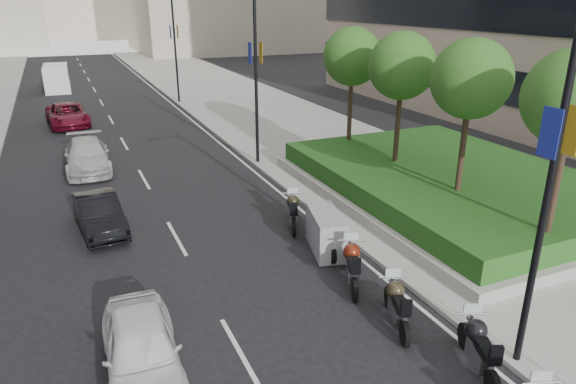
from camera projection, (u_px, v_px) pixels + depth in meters
sidewalk_right at (259, 111)px, 38.61m from camera, size 10.00×100.00×0.15m
lane_edge at (190, 119)px, 36.62m from camera, size 0.12×100.00×0.01m
lane_centre at (114, 126)px, 34.63m from camera, size 0.12×100.00×0.01m
planter at (450, 192)px, 21.82m from camera, size 10.00×14.00×0.40m
hedge at (452, 178)px, 21.60m from camera, size 9.40×13.40×0.80m
tree_0 at (573, 99)px, 14.32m from camera, size 2.80×2.80×6.30m
tree_1 at (471, 80)px, 17.74m from camera, size 2.80×2.80×6.30m
tree_2 at (402, 66)px, 21.16m from camera, size 2.80×2.80×6.30m
tree_3 at (352, 57)px, 24.57m from camera, size 2.80×2.80×6.30m
lamp_post_0 at (549, 159)px, 10.23m from camera, size 2.34×0.45×9.00m
lamp_post_1 at (253, 64)px, 24.75m from camera, size 2.34×0.45×9.00m
lamp_post_2 at (173, 39)px, 40.12m from camera, size 2.34×0.45×9.00m
motorcycle_2 at (479, 347)px, 11.65m from camera, size 1.12×2.25×1.19m
motorcycle_3 at (397, 304)px, 13.32m from camera, size 1.03×2.18×1.14m
motorcycle_4 at (352, 265)px, 15.24m from camera, size 1.19×2.25×1.20m
motorcycle_5 at (325, 232)px, 17.26m from camera, size 1.44×2.42×1.37m
motorcycle_6 at (293, 211)px, 19.19m from camera, size 1.08×2.15×1.14m
car_a at (142, 349)px, 11.47m from camera, size 1.89×4.22×1.41m
car_b at (99, 214)px, 18.80m from camera, size 1.74×4.13×1.32m
car_c at (87, 155)px, 25.51m from camera, size 2.22×5.14×1.47m
car_d at (68, 115)px, 34.36m from camera, size 2.82×5.45×1.47m
delivery_van at (57, 79)px, 47.32m from camera, size 2.22×5.47×2.27m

